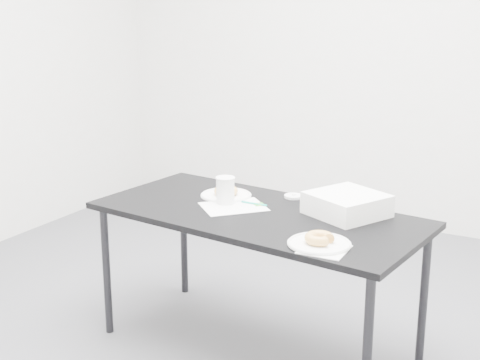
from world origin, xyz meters
The scene contains 14 objects.
floor centered at (0.00, 0.00, 0.00)m, with size 4.00×4.00×0.00m, color #49494E.
wall_back centered at (0.00, 2.00, 1.35)m, with size 4.00×0.02×2.70m, color silver.
table centered at (0.19, -0.06, 0.62)m, with size 1.54×0.86×0.67m.
scorecard centered at (0.06, -0.04, 0.67)m, with size 0.22×0.28×0.00m, color white.
logo_patch centered at (0.15, 0.04, 0.68)m, with size 0.04×0.04×0.00m, color green.
pen centered at (0.12, 0.03, 0.68)m, with size 0.01×0.01×0.13m, color #0E9C86.
napkin centered at (0.62, -0.35, 0.67)m, with size 0.17×0.17×0.00m, color white.
plate_near centered at (0.59, -0.32, 0.68)m, with size 0.25×0.25×0.01m, color white.
donut_near centered at (0.59, -0.32, 0.70)m, with size 0.12×0.12×0.04m, color #C4843E.
plate_far centered at (-0.06, 0.09, 0.68)m, with size 0.24×0.24×0.01m, color white.
donut_far centered at (-0.06, 0.09, 0.70)m, with size 0.11×0.11×0.04m, color #C4843E.
coffee_cup centered at (0.00, -0.01, 0.74)m, with size 0.08×0.08×0.13m, color white.
cup_lid centered at (0.24, 0.23, 0.68)m, with size 0.09×0.09×0.01m, color white.
bakery_box centered at (0.55, 0.09, 0.72)m, with size 0.29×0.29×0.10m, color white.
Camera 1 is at (1.48, -2.59, 1.59)m, focal length 50.00 mm.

